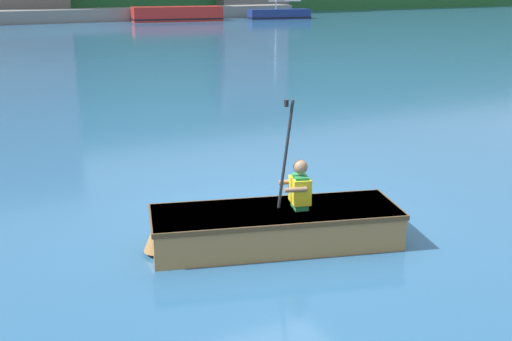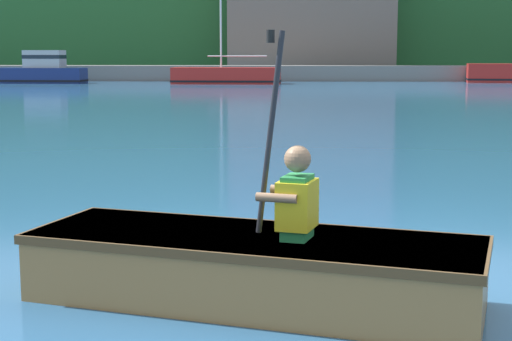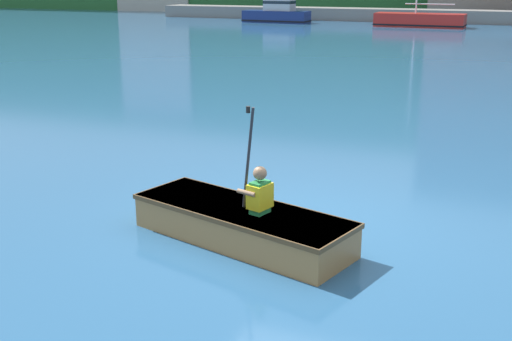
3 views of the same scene
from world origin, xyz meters
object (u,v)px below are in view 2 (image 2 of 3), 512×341
object	(u,v)px
moored_boat_dock_center_far	(42,71)
person_paddler	(296,196)
moored_boat_dock_west_end	(226,76)
rowboat_foreground	(248,264)

from	to	relation	value
moored_boat_dock_center_far	person_paddler	size ratio (longest dim) A/B	3.75
person_paddler	moored_boat_dock_west_end	bearing A→B (deg)	94.55
rowboat_foreground	person_paddler	distance (m)	0.57
moored_boat_dock_west_end	rowboat_foreground	bearing A→B (deg)	-85.91
moored_boat_dock_west_end	person_paddler	size ratio (longest dim) A/B	5.21
moored_boat_dock_west_end	moored_boat_dock_center_far	xyz separation A→B (m)	(-10.09, 0.43, 0.24)
moored_boat_dock_west_end	moored_boat_dock_center_far	size ratio (longest dim) A/B	1.39
moored_boat_dock_west_end	rowboat_foreground	world-z (taller)	moored_boat_dock_west_end
person_paddler	rowboat_foreground	bearing A→B (deg)	163.13
moored_boat_dock_west_end	rowboat_foreground	size ratio (longest dim) A/B	2.20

